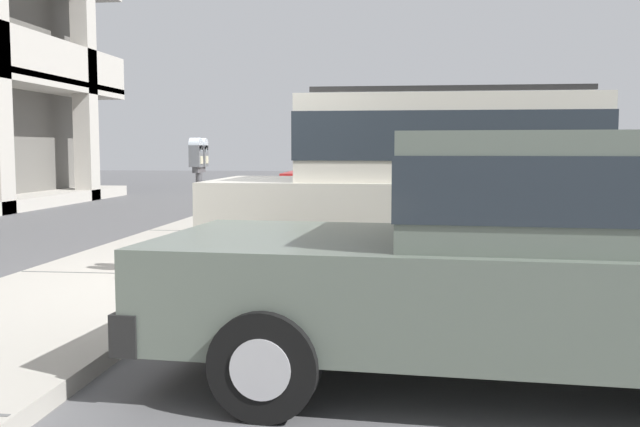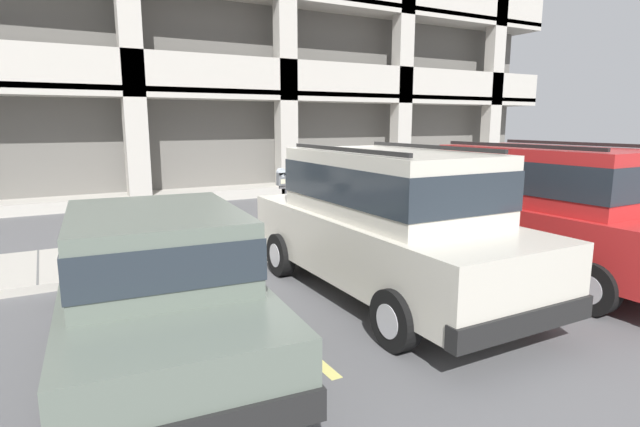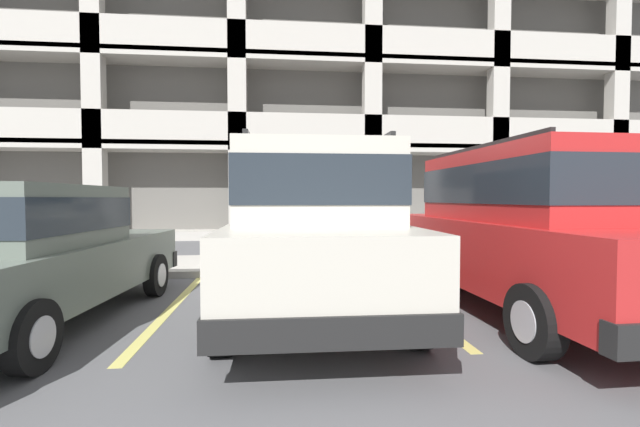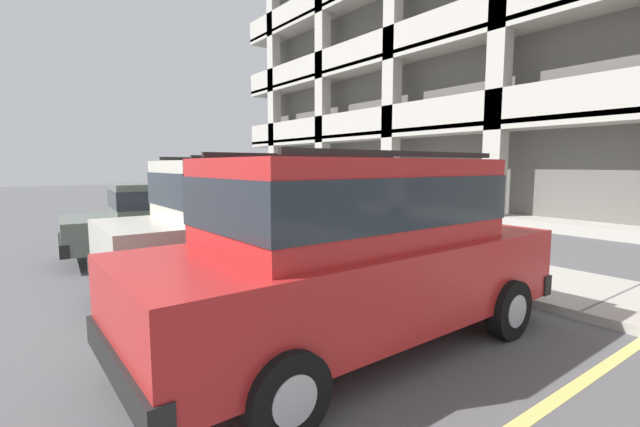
{
  "view_description": "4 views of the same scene",
  "coord_description": "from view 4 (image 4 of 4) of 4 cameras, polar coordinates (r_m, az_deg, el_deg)",
  "views": [
    {
      "loc": [
        -7.25,
        -1.7,
        1.44
      ],
      "look_at": [
        -0.18,
        -0.91,
        0.8
      ],
      "focal_mm": 40.0,
      "sensor_mm": 36.0,
      "label": 1
    },
    {
      "loc": [
        -3.76,
        -7.46,
        2.35
      ],
      "look_at": [
        0.02,
        -0.59,
        0.9
      ],
      "focal_mm": 28.0,
      "sensor_mm": 36.0,
      "label": 2
    },
    {
      "loc": [
        -0.23,
        -7.42,
        1.4
      ],
      "look_at": [
        0.48,
        -0.56,
        1.16
      ],
      "focal_mm": 24.0,
      "sensor_mm": 36.0,
      "label": 3
    },
    {
      "loc": [
        6.19,
        -5.39,
        1.91
      ],
      "look_at": [
        0.26,
        -1.01,
        1.07
      ],
      "focal_mm": 24.0,
      "sensor_mm": 36.0,
      "label": 4
    }
  ],
  "objects": [
    {
      "name": "silver_suv",
      "position": [
        6.87,
        -7.9,
        -0.46
      ],
      "size": [
        2.05,
        4.8,
        2.03
      ],
      "rotation": [
        0.0,
        0.0,
        -0.01
      ],
      "color": "beige",
      "rests_on": "ground_plane"
    },
    {
      "name": "sidewalk",
      "position": [
        9.3,
        10.63,
        -5.11
      ],
      "size": [
        40.0,
        2.2,
        0.12
      ],
      "color": "#ADA89E",
      "rests_on": "ground_plane"
    },
    {
      "name": "red_sedan",
      "position": [
        9.58,
        -18.84,
        -0.4
      ],
      "size": [
        2.08,
        4.6,
        1.54
      ],
      "rotation": [
        0.0,
        0.0,
        -0.08
      ],
      "color": "#5B665B",
      "rests_on": "ground_plane"
    },
    {
      "name": "parking_garage",
      "position": [
        20.15,
        31.35,
        21.78
      ],
      "size": [
        32.0,
        10.0,
        16.25
      ],
      "color": "#64625C",
      "rests_on": "ground_plane"
    },
    {
      "name": "dark_hatchback",
      "position": [
        4.47,
        4.61,
        -4.14
      ],
      "size": [
        2.09,
        4.82,
        2.03
      ],
      "rotation": [
        0.0,
        0.0,
        0.02
      ],
      "color": "red",
      "rests_on": "ground_plane"
    },
    {
      "name": "ground_plane",
      "position": [
        8.44,
        4.53,
        -6.98
      ],
      "size": [
        80.0,
        80.0,
        0.1
      ],
      "color": "#565659"
    },
    {
      "name": "parking_meter_near",
      "position": [
        8.55,
        5.88,
        1.64
      ],
      "size": [
        0.35,
        0.12,
        1.44
      ],
      "color": "#47474C",
      "rests_on": "sidewalk"
    },
    {
      "name": "parking_meter_far",
      "position": [
        13.81,
        -11.9,
        3.29
      ],
      "size": [
        0.35,
        0.12,
        1.42
      ],
      "color": "#595B60",
      "rests_on": "sidewalk"
    },
    {
      "name": "parking_stall_lines",
      "position": [
        6.4,
        4.2,
        -10.88
      ],
      "size": [
        12.6,
        4.8,
        0.01
      ],
      "color": "#DBD16B",
      "rests_on": "ground_plane"
    }
  ]
}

